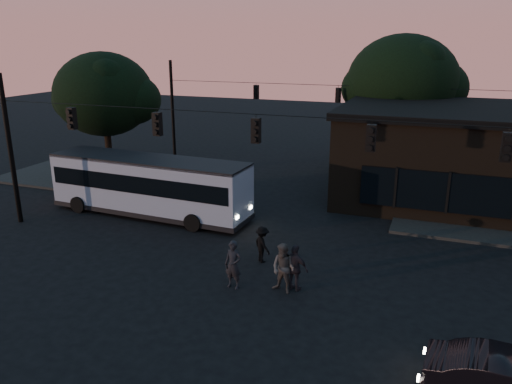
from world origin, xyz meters
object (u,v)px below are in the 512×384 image
(bus, at_px, (149,183))
(pedestrian_c, at_px, (295,268))
(pedestrian_a, at_px, (233,265))
(pedestrian_d, at_px, (262,244))
(building, at_px, (479,155))
(pedestrian_b, at_px, (283,268))

(bus, height_order, pedestrian_c, bus)
(bus, distance_m, pedestrian_a, 9.53)
(pedestrian_c, relative_size, pedestrian_d, 1.16)
(building, distance_m, pedestrian_b, 16.07)
(pedestrian_a, relative_size, pedestrian_b, 0.98)
(bus, relative_size, pedestrian_c, 6.12)
(building, relative_size, pedestrian_b, 8.07)
(pedestrian_b, height_order, pedestrian_d, pedestrian_b)
(pedestrian_b, distance_m, pedestrian_d, 2.76)
(bus, xyz_separation_m, pedestrian_a, (7.36, -6.00, -0.81))
(pedestrian_a, bearing_deg, pedestrian_d, 90.50)
(pedestrian_a, height_order, pedestrian_d, pedestrian_a)
(building, relative_size, pedestrian_a, 8.20)
(pedestrian_a, bearing_deg, pedestrian_b, 15.85)
(pedestrian_c, bearing_deg, pedestrian_b, 50.67)
(building, distance_m, pedestrian_d, 15.03)
(pedestrian_b, bearing_deg, bus, 163.04)
(building, relative_size, bus, 1.38)
(building, distance_m, pedestrian_a, 17.25)
(building, bearing_deg, pedestrian_b, -116.10)
(bus, bearing_deg, building, 30.63)
(building, xyz_separation_m, pedestrian_b, (-7.03, -14.35, -1.75))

